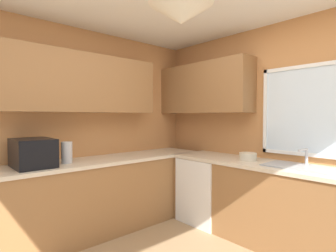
% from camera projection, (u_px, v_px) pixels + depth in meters
% --- Properties ---
extents(room_shell, '(4.05, 3.76, 2.57)m').
position_uv_depth(room_shell, '(161.00, 77.00, 2.75)').
color(room_shell, '#C6844C').
rests_on(room_shell, ground_plane).
extents(counter_run_left, '(0.65, 3.37, 0.88)m').
position_uv_depth(counter_run_left, '(80.00, 199.00, 3.05)').
color(counter_run_left, olive).
rests_on(counter_run_left, ground_plane).
extents(counter_run_back, '(3.14, 0.65, 0.88)m').
position_uv_depth(counter_run_back, '(302.00, 211.00, 2.67)').
color(counter_run_back, olive).
rests_on(counter_run_back, ground_plane).
extents(dishwasher, '(0.60, 0.60, 0.84)m').
position_uv_depth(dishwasher, '(207.00, 189.00, 3.55)').
color(dishwasher, white).
rests_on(dishwasher, ground_plane).
extents(microwave, '(0.48, 0.36, 0.29)m').
position_uv_depth(microwave, '(33.00, 153.00, 2.70)').
color(microwave, black).
rests_on(microwave, counter_run_left).
extents(kettle, '(0.12, 0.12, 0.24)m').
position_uv_depth(kettle, '(67.00, 152.00, 2.91)').
color(kettle, '#B7B7BC').
rests_on(kettle, counter_run_left).
extents(sink_assembly, '(0.67, 0.40, 0.19)m').
position_uv_depth(sink_assembly, '(300.00, 167.00, 2.67)').
color(sink_assembly, '#9EA0A5').
rests_on(sink_assembly, counter_run_back).
extents(bowl, '(0.20, 0.20, 0.09)m').
position_uv_depth(bowl, '(248.00, 157.00, 3.11)').
color(bowl, beige).
rests_on(bowl, counter_run_back).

